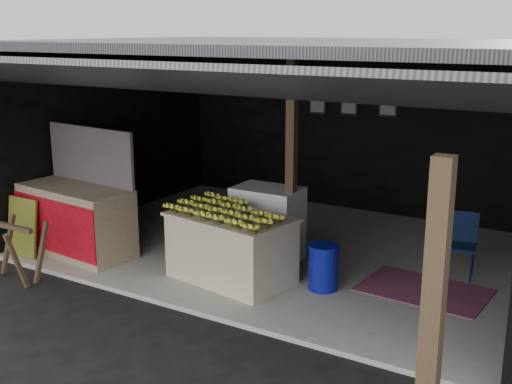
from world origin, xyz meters
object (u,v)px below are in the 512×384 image
Objects in this scene: white_crate at (267,223)px; water_barrel at (323,268)px; banana_table at (231,248)px; neighbor_stall at (77,217)px; plastic_chair at (461,239)px; sawhorse at (12,246)px.

white_crate is 1.32m from water_barrel.
banana_table is at bearing -89.90° from white_crate.
banana_table is 3.10× the size of water_barrel.
banana_table is 2.46m from neighbor_stall.
banana_table is 0.94× the size of neighbor_stall.
water_barrel is 1.89m from plastic_chair.
white_crate reaches higher than banana_table.
banana_table is 2.96m from plastic_chair.
neighbor_stall reaches higher than sawhorse.
banana_table reaches higher than plastic_chair.
plastic_chair is at bearing 27.05° from neighbor_stall.
sawhorse is (0.01, -1.12, -0.10)m from neighbor_stall.
white_crate is 2.56m from plastic_chair.
white_crate reaches higher than sawhorse.
banana_table is at bearing 11.72° from neighbor_stall.
banana_table is 1.19m from water_barrel.
white_crate reaches higher than water_barrel.
plastic_chair is (4.87, 1.98, -0.04)m from neighbor_stall.
sawhorse is 0.94× the size of plastic_chair.
neighbor_stall is at bearing -167.79° from plastic_chair.
plastic_chair is at bearing 16.10° from white_crate.
water_barrel is (3.56, 1.74, -0.16)m from sawhorse.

